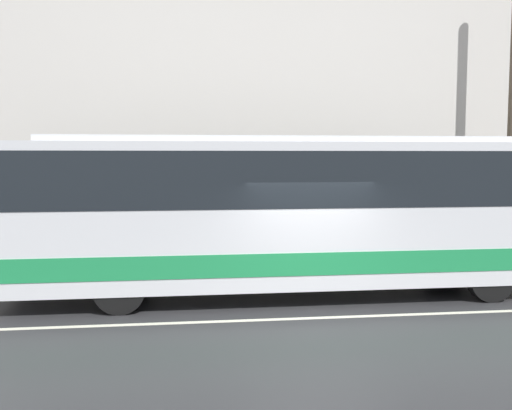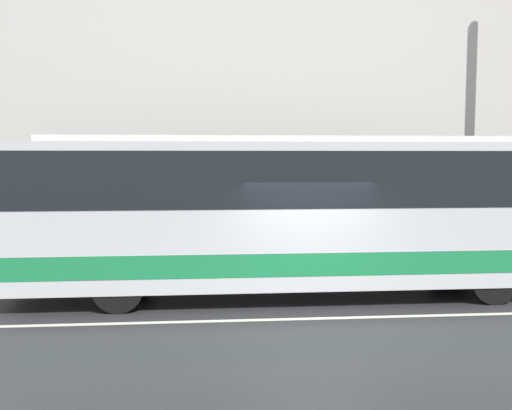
{
  "view_description": "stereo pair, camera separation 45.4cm",
  "coord_description": "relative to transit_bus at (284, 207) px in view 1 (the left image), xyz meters",
  "views": [
    {
      "loc": [
        -2.43,
        -10.14,
        3.0
      ],
      "look_at": [
        -0.92,
        1.84,
        1.96
      ],
      "focal_mm": 40.0,
      "sensor_mm": 36.0,
      "label": 1
    },
    {
      "loc": [
        -1.98,
        -10.19,
        3.0
      ],
      "look_at": [
        -0.92,
        1.84,
        1.96
      ],
      "focal_mm": 40.0,
      "sensor_mm": 36.0,
      "label": 2
    }
  ],
  "objects": [
    {
      "name": "ground_plane",
      "position": [
        0.31,
        -1.84,
        -1.92
      ],
      "size": [
        60.0,
        60.0,
        0.0
      ],
      "primitive_type": "plane",
      "color": "#2D2D30"
    },
    {
      "name": "sidewalk",
      "position": [
        0.31,
        3.28,
        -1.85
      ],
      "size": [
        60.0,
        2.24,
        0.14
      ],
      "color": "#A09E99",
      "rests_on": "ground_plane"
    },
    {
      "name": "building_facade",
      "position": [
        0.31,
        4.54,
        3.35
      ],
      "size": [
        60.0,
        0.35,
        10.92
      ],
      "color": "silver",
      "rests_on": "ground_plane"
    },
    {
      "name": "lane_stripe",
      "position": [
        0.31,
        -1.84,
        -1.91
      ],
      "size": [
        54.0,
        0.14,
        0.01
      ],
      "color": "beige",
      "rests_on": "ground_plane"
    },
    {
      "name": "transit_bus",
      "position": [
        0.0,
        0.0,
        0.0
      ],
      "size": [
        11.52,
        2.5,
        3.4
      ],
      "color": "silver",
      "rests_on": "ground_plane"
    }
  ]
}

